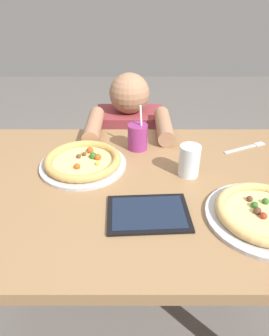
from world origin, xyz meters
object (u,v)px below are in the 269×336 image
(drink_cup_colored, at_px, (138,137))
(diner_seated, at_px, (130,164))
(tablet, at_px, (148,213))
(pizza_near, at_px, (263,214))
(fork, at_px, (247,147))
(pizza_far, at_px, (83,162))
(water_cup_clear, at_px, (189,160))

(drink_cup_colored, height_order, diner_seated, diner_seated)
(tablet, bearing_deg, pizza_near, -3.38)
(pizza_near, xyz_separation_m, drink_cup_colored, (-0.36, 0.42, 0.03))
(pizza_near, xyz_separation_m, fork, (0.09, 0.43, -0.02))
(pizza_far, bearing_deg, drink_cup_colored, 34.26)
(fork, bearing_deg, drink_cup_colored, -179.50)
(drink_cup_colored, bearing_deg, pizza_near, -50.09)
(pizza_far, relative_size, fork, 1.66)
(pizza_near, relative_size, drink_cup_colored, 1.79)
(water_cup_clear, relative_size, diner_seated, 0.12)
(pizza_near, bearing_deg, tablet, 176.62)
(water_cup_clear, relative_size, fork, 0.59)
(pizza_far, height_order, drink_cup_colored, drink_cup_colored)
(water_cup_clear, bearing_deg, pizza_near, -52.35)
(drink_cup_colored, relative_size, water_cup_clear, 1.62)
(diner_seated, bearing_deg, water_cup_clear, -69.01)
(drink_cup_colored, xyz_separation_m, fork, (0.45, 0.00, -0.05))
(pizza_near, height_order, drink_cup_colored, drink_cup_colored)
(fork, xyz_separation_m, tablet, (-0.42, -0.41, 0.00))
(fork, relative_size, diner_seated, 0.20)
(water_cup_clear, bearing_deg, fork, 35.98)
(fork, height_order, tablet, tablet)
(tablet, bearing_deg, diner_seated, 94.87)
(pizza_far, height_order, tablet, pizza_far)
(fork, distance_m, diner_seated, 0.68)
(pizza_near, xyz_separation_m, water_cup_clear, (-0.18, 0.23, 0.04))
(drink_cup_colored, height_order, tablet, drink_cup_colored)
(pizza_near, xyz_separation_m, pizza_far, (-0.56, 0.29, 0.00))
(drink_cup_colored, xyz_separation_m, diner_seated, (-0.04, 0.37, -0.35))
(pizza_near, height_order, water_cup_clear, water_cup_clear)
(pizza_far, bearing_deg, water_cup_clear, -8.33)
(pizza_far, bearing_deg, diner_seated, 72.01)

